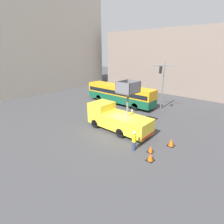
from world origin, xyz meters
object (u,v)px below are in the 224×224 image
Objects in this scene: traffic_light_pole at (162,80)px; traffic_cone_near_truck at (151,149)px; road_worker_near_truck at (134,141)px; city_bus at (120,93)px; utility_truck at (117,118)px; traffic_cone_far_side at (171,143)px; road_worker_directing at (132,116)px; traffic_cone_mid_road at (150,157)px.

traffic_cone_near_truck is at bearing -157.00° from traffic_light_pole.
city_bus is at bearing 103.35° from road_worker_near_truck.
traffic_cone_far_side is (0.70, -6.14, -1.12)m from utility_truck.
traffic_cone_far_side is (-2.04, -5.95, -0.56)m from road_worker_directing.
utility_truck is 4.54m from road_worker_near_truck.
city_bus is at bearing 49.26° from traffic_cone_near_truck.
utility_truck is 1.07× the size of traffic_light_pole.
traffic_cone_far_side is (3.37, -0.31, 0.02)m from traffic_cone_mid_road.
traffic_cone_far_side is at bearing -83.53° from utility_truck.
city_bus is at bearing 99.19° from traffic_light_pole.
traffic_light_pole is at bearing -172.88° from city_bus.
traffic_cone_far_side reaches higher than traffic_cone_near_truck.
road_worker_near_truck is 2.59× the size of traffic_cone_far_side.
traffic_cone_mid_road is 0.95× the size of traffic_cone_far_side.
traffic_light_pole is at bearing 75.55° from road_worker_near_truck.
road_worker_near_truck reaches higher than road_worker_directing.
traffic_light_pole is 3.85× the size of road_worker_directing.
city_bus is 6.82× the size of road_worker_directing.
traffic_cone_mid_road is at bearing -117.64° from road_worker_directing.
traffic_light_pole is 12.58m from traffic_cone_near_truck.
city_bus is 17.65× the size of traffic_cone_mid_road.
traffic_cone_far_side is at bearing -5.32° from traffic_cone_mid_road.
road_worker_near_truck is (-10.51, -10.04, -0.89)m from city_bus.
city_bus reaches higher than traffic_cone_near_truck.
city_bus reaches higher than road_worker_near_truck.
road_worker_directing is (-5.50, -6.33, -0.95)m from city_bus.
utility_truck reaches higher than traffic_cone_far_side.
road_worker_near_truck is at bearing -164.11° from traffic_light_pole.
traffic_light_pole reaches higher than traffic_cone_far_side.
traffic_cone_mid_road is at bearing -42.27° from road_worker_near_truck.
road_worker_directing is 7.83m from traffic_cone_mid_road.
traffic_cone_near_truck is at bearing -1.26° from road_worker_near_truck.
utility_truck is at bearing 73.53° from traffic_cone_near_truck.
traffic_cone_near_truck is at bearing 28.38° from traffic_cone_mid_road.
road_worker_near_truck is 2.07m from traffic_cone_mid_road.
traffic_cone_far_side is at bearing 22.60° from road_worker_near_truck.
utility_truck is at bearing 96.47° from traffic_cone_far_side.
utility_truck reaches higher than road_worker_near_truck.
traffic_cone_near_truck is at bearing -106.47° from utility_truck.
traffic_light_pole is at bearing 32.69° from traffic_cone_far_side.
road_worker_near_truck is 3.77m from traffic_cone_far_side.
traffic_light_pole is at bearing 23.00° from traffic_cone_near_truck.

